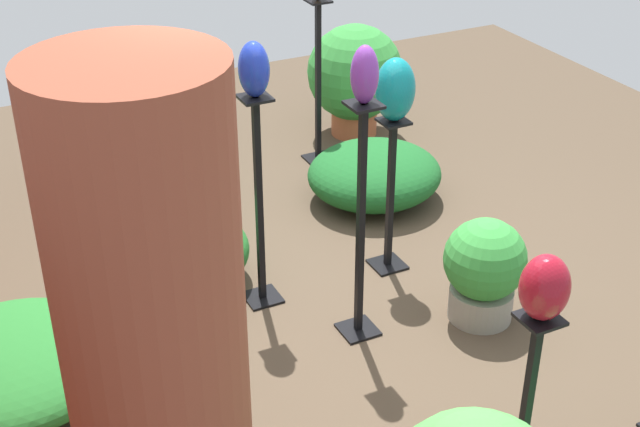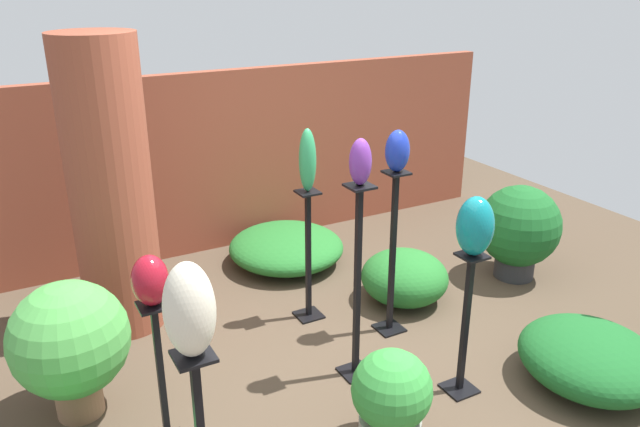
% 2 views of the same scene
% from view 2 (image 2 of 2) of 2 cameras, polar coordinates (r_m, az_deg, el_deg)
% --- Properties ---
extents(ground_plane, '(8.00, 8.00, 0.00)m').
position_cam_2_polar(ground_plane, '(4.50, 5.04, -13.45)').
color(ground_plane, '#4C3D2D').
extents(brick_wall_back, '(5.60, 0.12, 1.72)m').
position_cam_2_polar(brick_wall_back, '(6.11, -7.36, 4.98)').
color(brick_wall_back, brown).
rests_on(brick_wall_back, ground).
extents(brick_pillar, '(0.59, 0.59, 2.19)m').
position_cam_2_polar(brick_pillar, '(4.73, -18.59, 2.13)').
color(brick_pillar, brown).
rests_on(brick_pillar, ground).
extents(pedestal_violet, '(0.20, 0.20, 1.35)m').
position_cam_2_polar(pedestal_violet, '(4.07, 3.42, -7.17)').
color(pedestal_violet, black).
rests_on(pedestal_violet, ground).
extents(pedestal_teal, '(0.20, 0.20, 0.98)m').
position_cam_2_polar(pedestal_teal, '(4.10, 13.09, -10.45)').
color(pedestal_teal, black).
rests_on(pedestal_teal, ground).
extents(pedestal_jade, '(0.20, 0.20, 1.05)m').
position_cam_2_polar(pedestal_jade, '(4.80, -1.08, -4.42)').
color(pedestal_jade, black).
rests_on(pedestal_jade, ground).
extents(pedestal_cobalt, '(0.20, 0.20, 1.26)m').
position_cam_2_polar(pedestal_cobalt, '(4.61, 6.62, -4.30)').
color(pedestal_cobalt, black).
rests_on(pedestal_cobalt, ground).
extents(pedestal_ruby, '(0.20, 0.20, 0.93)m').
position_cam_2_polar(pedestal_ruby, '(3.69, -14.25, -14.93)').
color(pedestal_ruby, black).
rests_on(pedestal_ruby, ground).
extents(art_vase_violet, '(0.14, 0.14, 0.29)m').
position_cam_2_polar(art_vase_violet, '(3.73, 3.71, 4.73)').
color(art_vase_violet, '#6B2D8C').
rests_on(art_vase_violet, pedestal_violet).
extents(art_vase_teal, '(0.22, 0.23, 0.37)m').
position_cam_2_polar(art_vase_teal, '(3.78, 13.99, -1.13)').
color(art_vase_teal, '#0F727A').
rests_on(art_vase_teal, pedestal_teal).
extents(art_vase_jade, '(0.13, 0.12, 0.47)m').
position_cam_2_polar(art_vase_jade, '(4.50, -1.15, 4.88)').
color(art_vase_jade, '#2D9356').
rests_on(art_vase_jade, pedestal_jade).
extents(art_vase_ivory, '(0.20, 0.21, 0.40)m').
position_cam_2_polar(art_vase_ivory, '(2.48, -11.85, -8.62)').
color(art_vase_ivory, beige).
rests_on(art_vase_ivory, pedestal_ivory).
extents(art_vase_cobalt, '(0.18, 0.16, 0.30)m').
position_cam_2_polar(art_vase_cobalt, '(4.31, 7.09, 5.70)').
color(art_vase_cobalt, '#192D9E').
rests_on(art_vase_cobalt, pedestal_cobalt).
extents(art_vase_ruby, '(0.20, 0.20, 0.28)m').
position_cam_2_polar(art_vase_ruby, '(3.36, -15.25, -5.92)').
color(art_vase_ruby, maroon).
rests_on(art_vase_ruby, pedestal_ruby).
extents(potted_plant_mid_left, '(0.71, 0.71, 0.85)m').
position_cam_2_polar(potted_plant_mid_left, '(5.71, 17.73, -1.28)').
color(potted_plant_mid_left, '#2D2D33').
rests_on(potted_plant_mid_left, ground).
extents(potted_plant_front_left, '(0.71, 0.71, 0.88)m').
position_cam_2_polar(potted_plant_front_left, '(4.05, -21.88, -10.84)').
color(potted_plant_front_left, '#936B4C').
rests_on(potted_plant_front_left, ground).
extents(potted_plant_walkway_edge, '(0.46, 0.46, 0.61)m').
position_cam_2_polar(potted_plant_walkway_edge, '(3.67, 6.54, -16.41)').
color(potted_plant_walkway_edge, gray).
rests_on(potted_plant_walkway_edge, ground).
extents(foliage_bed_east, '(1.06, 1.08, 0.32)m').
position_cam_2_polar(foliage_bed_east, '(5.81, -3.10, -3.08)').
color(foliage_bed_east, '#236B28').
rests_on(foliage_bed_east, ground).
extents(foliage_bed_west, '(0.71, 0.72, 0.43)m').
position_cam_2_polar(foliage_bed_west, '(5.19, 7.73, -5.79)').
color(foliage_bed_west, '#236B28').
rests_on(foliage_bed_west, ground).
extents(foliage_bed_center, '(0.88, 0.94, 0.39)m').
position_cam_2_polar(foliage_bed_center, '(4.55, 23.44, -12.01)').
color(foliage_bed_center, '#195923').
rests_on(foliage_bed_center, ground).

